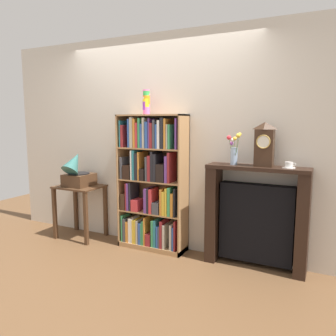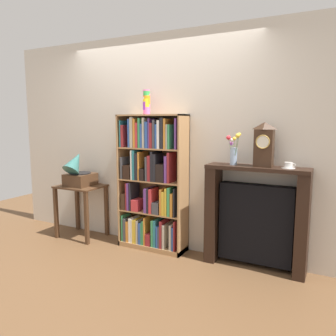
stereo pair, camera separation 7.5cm
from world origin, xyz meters
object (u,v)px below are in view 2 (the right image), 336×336
(bookshelf, at_px, (152,186))
(teacup_with_saucer, at_px, (289,166))
(cup_stack, at_px, (147,102))
(gramophone, at_px, (78,172))
(mantel_clock, at_px, (264,144))
(flower_vase, at_px, (234,151))
(fireplace_mantel, at_px, (256,218))
(side_table_left, at_px, (81,198))

(bookshelf, xyz_separation_m, teacup_with_saucer, (1.56, 0.02, 0.34))
(cup_stack, bearing_deg, gramophone, -172.94)
(cup_stack, height_order, mantel_clock, cup_stack)
(cup_stack, height_order, gramophone, cup_stack)
(teacup_with_saucer, bearing_deg, flower_vase, -178.95)
(cup_stack, height_order, fireplace_mantel, cup_stack)
(gramophone, height_order, teacup_with_saucer, gramophone)
(cup_stack, xyz_separation_m, flower_vase, (1.07, 0.00, -0.53))
(flower_vase, xyz_separation_m, teacup_with_saucer, (0.56, 0.01, -0.12))
(mantel_clock, bearing_deg, gramophone, -176.82)
(side_table_left, relative_size, teacup_with_saucer, 5.32)
(mantel_clock, distance_m, teacup_with_saucer, 0.32)
(gramophone, distance_m, teacup_with_saucer, 2.63)
(gramophone, bearing_deg, cup_stack, 7.06)
(flower_vase, bearing_deg, bookshelf, -179.56)
(cup_stack, height_order, side_table_left, cup_stack)
(side_table_left, relative_size, mantel_clock, 1.55)
(teacup_with_saucer, bearing_deg, cup_stack, -179.60)
(bookshelf, relative_size, side_table_left, 2.32)
(cup_stack, xyz_separation_m, side_table_left, (-0.99, -0.09, -1.25))
(side_table_left, distance_m, fireplace_mantel, 2.31)
(gramophone, xyz_separation_m, mantel_clock, (2.37, 0.13, 0.44))
(gramophone, bearing_deg, flower_vase, 3.44)
(bookshelf, xyz_separation_m, gramophone, (-1.06, -0.12, 0.11))
(side_table_left, distance_m, teacup_with_saucer, 2.68)
(side_table_left, xyz_separation_m, mantel_clock, (2.37, 0.10, 0.80))
(flower_vase, bearing_deg, teacup_with_saucer, 1.05)
(gramophone, relative_size, teacup_with_saucer, 3.76)
(teacup_with_saucer, bearing_deg, side_table_left, -177.87)
(cup_stack, bearing_deg, bookshelf, -5.73)
(gramophone, bearing_deg, bookshelf, 6.25)
(fireplace_mantel, xyz_separation_m, flower_vase, (-0.25, -0.03, 0.71))
(side_table_left, relative_size, gramophone, 1.41)
(side_table_left, relative_size, fireplace_mantel, 0.64)
(bookshelf, relative_size, fireplace_mantel, 1.49)
(bookshelf, relative_size, mantel_clock, 3.61)
(cup_stack, bearing_deg, fireplace_mantel, 1.47)
(bookshelf, distance_m, flower_vase, 1.10)
(side_table_left, bearing_deg, fireplace_mantel, 2.97)
(gramophone, bearing_deg, mantel_clock, 3.18)
(cup_stack, bearing_deg, flower_vase, 0.05)
(side_table_left, bearing_deg, teacup_with_saucer, 2.13)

